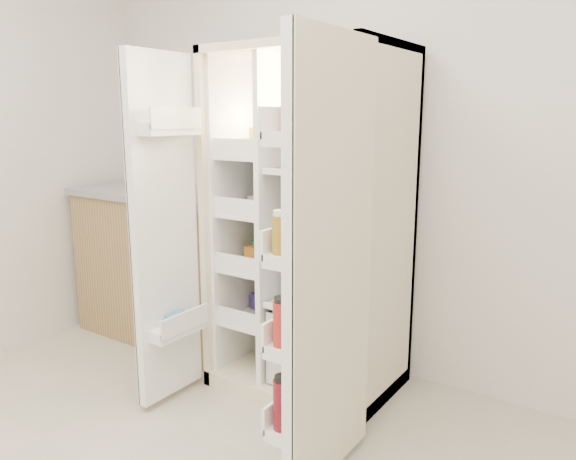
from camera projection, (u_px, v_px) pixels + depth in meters
The scene contains 5 objects.
wall_back at pixel (375, 136), 3.01m from camera, with size 4.00×0.02×2.70m, color silver.
refrigerator at pixel (317, 251), 2.94m from camera, with size 0.92×0.70×1.80m.
freezer_door at pixel (165, 233), 2.70m from camera, with size 0.15×0.40×1.72m.
fridge_door at pixel (326, 271), 2.09m from camera, with size 0.17×0.58×1.72m.
kitchen_counter at pixel (180, 263), 3.64m from camera, with size 1.36×0.73×0.99m.
Camera 1 is at (1.33, -0.79, 1.45)m, focal length 34.00 mm.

